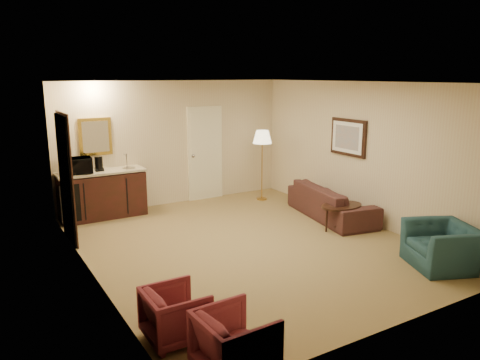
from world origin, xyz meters
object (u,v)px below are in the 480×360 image
at_px(floor_lamp, 262,165).
at_px(waste_bin, 137,205).
at_px(wetbar_cabinet, 102,194).
at_px(microwave, 76,164).
at_px(rose_chair_far, 235,340).
at_px(coffee_table, 341,217).
at_px(rose_chair_near, 176,312).
at_px(sofa, 332,197).
at_px(teal_armchair, 443,239).
at_px(coffee_maker, 99,164).

relative_size(floor_lamp, waste_bin, 4.84).
xyz_separation_m(wetbar_cabinet, microwave, (-0.45, -0.03, 0.64)).
relative_size(rose_chair_far, coffee_table, 0.83).
bearing_deg(floor_lamp, rose_chair_far, -125.72).
relative_size(rose_chair_near, waste_bin, 1.95).
relative_size(wetbar_cabinet, waste_bin, 5.11).
relative_size(sofa, microwave, 3.96).
height_order(teal_armchair, floor_lamp, floor_lamp).
relative_size(rose_chair_near, rose_chair_far, 0.94).
xyz_separation_m(sofa, teal_armchair, (-0.25, -2.64, 0.00)).
distance_m(wetbar_cabinet, teal_armchair, 6.07).
relative_size(teal_armchair, waste_bin, 2.99).
distance_m(rose_chair_far, coffee_table, 4.52).
bearing_deg(waste_bin, floor_lamp, -8.54).
bearing_deg(rose_chair_near, floor_lamp, -41.97).
relative_size(coffee_table, coffee_maker, 2.84).
bearing_deg(teal_armchair, coffee_table, -154.41).
bearing_deg(teal_armchair, rose_chair_near, -70.12).
distance_m(teal_armchair, microwave, 6.36).
xyz_separation_m(rose_chair_near, coffee_table, (3.95, 1.79, -0.08)).
bearing_deg(rose_chair_near, rose_chair_far, -162.20).
bearing_deg(wetbar_cabinet, rose_chair_far, -92.59).
xyz_separation_m(sofa, coffee_maker, (-3.83, 2.29, 0.64)).
distance_m(waste_bin, coffee_maker, 1.13).
relative_size(teal_armchair, coffee_table, 1.19).
bearing_deg(waste_bin, wetbar_cabinet, 173.85).
bearing_deg(rose_chair_far, sofa, -53.79).
bearing_deg(sofa, waste_bin, 65.51).
height_order(rose_chair_far, coffee_table, rose_chair_far).
bearing_deg(coffee_table, floor_lamp, 91.76).
distance_m(teal_armchair, coffee_table, 2.00).
distance_m(rose_chair_far, microwave, 5.55).
height_order(sofa, teal_armchair, teal_armchair).
height_order(waste_bin, coffee_maker, coffee_maker).
distance_m(microwave, coffee_maker, 0.43).
relative_size(sofa, floor_lamp, 1.37).
xyz_separation_m(wetbar_cabinet, coffee_table, (3.45, -2.93, -0.23)).
bearing_deg(microwave, rose_chair_far, -83.88).
xyz_separation_m(coffee_table, microwave, (-3.90, 2.91, 0.87)).
relative_size(wetbar_cabinet, teal_armchair, 1.71).
bearing_deg(floor_lamp, microwave, 173.24).
distance_m(wetbar_cabinet, rose_chair_far, 5.53).
distance_m(wetbar_cabinet, coffee_maker, 0.60).
xyz_separation_m(sofa, rose_chair_far, (-4.05, -3.24, -0.08)).
bearing_deg(wetbar_cabinet, coffee_table, -40.38).
bearing_deg(floor_lamp, waste_bin, 171.46).
distance_m(rose_chair_near, microwave, 4.76).
relative_size(sofa, coffee_table, 2.66).
xyz_separation_m(floor_lamp, coffee_maker, (-3.40, 0.49, 0.29)).
bearing_deg(rose_chair_far, rose_chair_near, 14.91).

